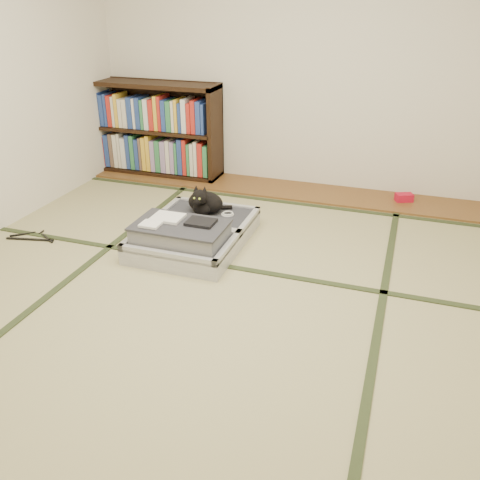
% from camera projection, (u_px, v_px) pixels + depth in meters
% --- Properties ---
extents(floor, '(4.50, 4.50, 0.00)m').
position_uv_depth(floor, '(215.00, 298.00, 3.18)').
color(floor, tan).
rests_on(floor, ground).
extents(wood_strip, '(4.00, 0.50, 0.02)m').
position_uv_depth(wood_strip, '(290.00, 190.00, 4.87)').
color(wood_strip, brown).
rests_on(wood_strip, ground).
extents(red_item, '(0.17, 0.14, 0.07)m').
position_uv_depth(red_item, '(404.00, 197.00, 4.58)').
color(red_item, red).
rests_on(red_item, wood_strip).
extents(room_shell, '(4.50, 4.50, 4.50)m').
position_uv_depth(room_shell, '(208.00, 50.00, 2.54)').
color(room_shell, white).
rests_on(room_shell, ground).
extents(tatami_borders, '(4.00, 4.50, 0.01)m').
position_uv_depth(tatami_borders, '(240.00, 262.00, 3.60)').
color(tatami_borders, '#2D381E').
rests_on(tatami_borders, ground).
extents(bookcase, '(1.46, 0.33, 0.94)m').
position_uv_depth(bookcase, '(151.00, 131.00, 5.17)').
color(bookcase, black).
rests_on(bookcase, wood_strip).
extents(suitcase, '(0.74, 0.98, 0.29)m').
position_uv_depth(suitcase, '(192.00, 234.00, 3.79)').
color(suitcase, '#BCBCC1').
rests_on(suitcase, floor).
extents(cat, '(0.33, 0.33, 0.26)m').
position_uv_depth(cat, '(204.00, 202.00, 3.98)').
color(cat, black).
rests_on(cat, suitcase).
extents(cable_coil, '(0.10, 0.10, 0.02)m').
position_uv_depth(cable_coil, '(228.00, 214.00, 3.99)').
color(cable_coil, white).
rests_on(cable_coil, suitcase).
extents(hanger, '(0.39, 0.22, 0.01)m').
position_uv_depth(hanger, '(33.00, 238.00, 3.94)').
color(hanger, black).
rests_on(hanger, floor).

